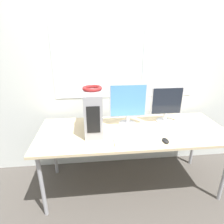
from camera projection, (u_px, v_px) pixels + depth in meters
ground_plane at (138, 212)px, 1.97m from camera, size 14.00×14.00×0.00m
wall_back at (126, 69)px, 2.36m from camera, size 8.00×0.07×2.70m
desk at (133, 134)px, 2.09m from camera, size 2.07×0.82×0.76m
pc_tower at (93, 111)px, 2.00m from camera, size 0.18×0.50×0.45m
headphones at (92, 88)px, 1.91m from camera, size 0.20×0.20×0.04m
monitor_main at (128, 104)px, 2.12m from camera, size 0.42×0.20×0.48m
monitor_right_near at (166, 104)px, 2.20m from camera, size 0.37×0.20×0.43m
keyboard at (137, 141)px, 1.83m from camera, size 0.44×0.14×0.02m
mouse at (166, 141)px, 1.83m from camera, size 0.06×0.11×0.03m
cell_phone at (73, 141)px, 1.83m from camera, size 0.12×0.16×0.01m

